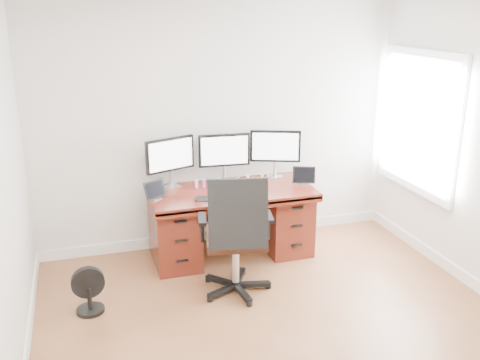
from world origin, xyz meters
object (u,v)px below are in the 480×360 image
object	(u,v)px
floor_fan	(89,291)
monitor_center	(224,152)
desk	(231,220)
keyboard	(240,196)
office_chair	(236,255)

from	to	relation	value
floor_fan	monitor_center	size ratio (longest dim) A/B	0.77
desk	keyboard	world-z (taller)	keyboard
desk	keyboard	distance (m)	0.43
office_chair	keyboard	bearing A→B (deg)	81.24
desk	monitor_center	world-z (taller)	monitor_center
floor_fan	keyboard	bearing A→B (deg)	15.78
desk	monitor_center	distance (m)	0.72
desk	monitor_center	xyz separation A→B (m)	(-0.00, 0.24, 0.68)
office_chair	monitor_center	size ratio (longest dim) A/B	2.14
monitor_center	keyboard	size ratio (longest dim) A/B	1.95
office_chair	monitor_center	distance (m)	1.27
monitor_center	keyboard	bearing A→B (deg)	-82.82
desk	office_chair	size ratio (longest dim) A/B	1.44
monitor_center	floor_fan	bearing A→B (deg)	-142.55
office_chair	floor_fan	bearing A→B (deg)	-171.64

